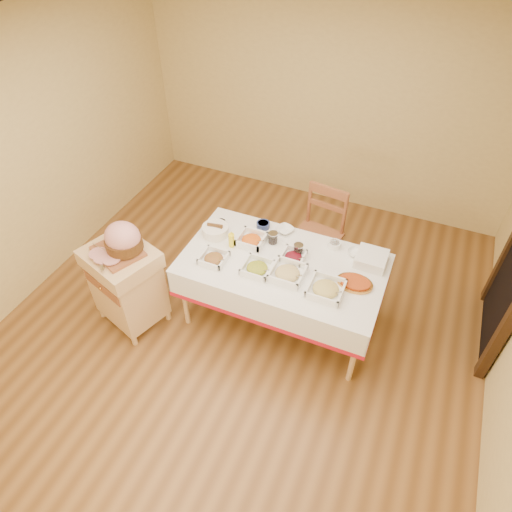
{
  "coord_description": "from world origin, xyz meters",
  "views": [
    {
      "loc": [
        1.25,
        -2.51,
        3.59
      ],
      "look_at": [
        0.08,
        0.2,
        0.85
      ],
      "focal_mm": 32.0,
      "sensor_mm": 36.0,
      "label": 1
    }
  ],
  "objects_px": {
    "dining_chair": "(318,234)",
    "brass_platter": "(355,283)",
    "butcher_cart": "(127,282)",
    "plate_stack": "(371,259)",
    "bread_basket": "(215,230)",
    "preserve_jar_left": "(273,238)",
    "preserve_jar_right": "(298,250)",
    "dining_table": "(282,275)",
    "ham_on_board": "(122,240)",
    "mustard_bottle": "(231,239)"
  },
  "relations": [
    {
      "from": "butcher_cart",
      "to": "bread_basket",
      "type": "height_order",
      "value": "butcher_cart"
    },
    {
      "from": "dining_table",
      "to": "butcher_cart",
      "type": "relative_size",
      "value": 2.06
    },
    {
      "from": "ham_on_board",
      "to": "brass_platter",
      "type": "xyz_separation_m",
      "value": [
        1.95,
        0.53,
        -0.23
      ]
    },
    {
      "from": "butcher_cart",
      "to": "brass_platter",
      "type": "xyz_separation_m",
      "value": [
        1.99,
        0.56,
        0.28
      ]
    },
    {
      "from": "ham_on_board",
      "to": "preserve_jar_right",
      "type": "height_order",
      "value": "ham_on_board"
    },
    {
      "from": "preserve_jar_right",
      "to": "brass_platter",
      "type": "distance_m",
      "value": 0.6
    },
    {
      "from": "dining_chair",
      "to": "preserve_jar_left",
      "type": "bearing_deg",
      "value": -117.98
    },
    {
      "from": "dining_chair",
      "to": "brass_platter",
      "type": "relative_size",
      "value": 3.26
    },
    {
      "from": "dining_table",
      "to": "preserve_jar_left",
      "type": "xyz_separation_m",
      "value": [
        -0.19,
        0.22,
        0.21
      ]
    },
    {
      "from": "butcher_cart",
      "to": "plate_stack",
      "type": "height_order",
      "value": "butcher_cart"
    },
    {
      "from": "dining_chair",
      "to": "brass_platter",
      "type": "height_order",
      "value": "dining_chair"
    },
    {
      "from": "dining_chair",
      "to": "brass_platter",
      "type": "xyz_separation_m",
      "value": [
        0.55,
        -0.78,
        0.25
      ]
    },
    {
      "from": "ham_on_board",
      "to": "plate_stack",
      "type": "relative_size",
      "value": 1.7
    },
    {
      "from": "brass_platter",
      "to": "dining_table",
      "type": "bearing_deg",
      "value": 179.21
    },
    {
      "from": "dining_table",
      "to": "brass_platter",
      "type": "bearing_deg",
      "value": -0.79
    },
    {
      "from": "ham_on_board",
      "to": "brass_platter",
      "type": "bearing_deg",
      "value": 15.19
    },
    {
      "from": "butcher_cart",
      "to": "plate_stack",
      "type": "xyz_separation_m",
      "value": [
        2.06,
        0.89,
        0.31
      ]
    },
    {
      "from": "bread_basket",
      "to": "brass_platter",
      "type": "distance_m",
      "value": 1.4
    },
    {
      "from": "preserve_jar_left",
      "to": "mustard_bottle",
      "type": "relative_size",
      "value": 0.66
    },
    {
      "from": "mustard_bottle",
      "to": "dining_table",
      "type": "bearing_deg",
      "value": -2.74
    },
    {
      "from": "mustard_bottle",
      "to": "plate_stack",
      "type": "xyz_separation_m",
      "value": [
        1.24,
        0.29,
        -0.03
      ]
    },
    {
      "from": "butcher_cart",
      "to": "bread_basket",
      "type": "distance_m",
      "value": 0.97
    },
    {
      "from": "ham_on_board",
      "to": "mustard_bottle",
      "type": "height_order",
      "value": "ham_on_board"
    },
    {
      "from": "dining_chair",
      "to": "ham_on_board",
      "type": "height_order",
      "value": "ham_on_board"
    },
    {
      "from": "preserve_jar_left",
      "to": "mustard_bottle",
      "type": "height_order",
      "value": "mustard_bottle"
    },
    {
      "from": "preserve_jar_left",
      "to": "mustard_bottle",
      "type": "bearing_deg",
      "value": -149.53
    },
    {
      "from": "preserve_jar_right",
      "to": "mustard_bottle",
      "type": "relative_size",
      "value": 0.64
    },
    {
      "from": "mustard_bottle",
      "to": "bread_basket",
      "type": "distance_m",
      "value": 0.24
    },
    {
      "from": "dining_chair",
      "to": "mustard_bottle",
      "type": "height_order",
      "value": "dining_chair"
    },
    {
      "from": "bread_basket",
      "to": "plate_stack",
      "type": "xyz_separation_m",
      "value": [
        1.46,
        0.19,
        0.0
      ]
    },
    {
      "from": "preserve_jar_left",
      "to": "plate_stack",
      "type": "bearing_deg",
      "value": 5.62
    },
    {
      "from": "butcher_cart",
      "to": "dining_chair",
      "type": "relative_size",
      "value": 0.86
    },
    {
      "from": "plate_stack",
      "to": "preserve_jar_right",
      "type": "bearing_deg",
      "value": -166.86
    },
    {
      "from": "preserve_jar_right",
      "to": "mustard_bottle",
      "type": "height_order",
      "value": "mustard_bottle"
    },
    {
      "from": "mustard_bottle",
      "to": "plate_stack",
      "type": "relative_size",
      "value": 0.65
    },
    {
      "from": "ham_on_board",
      "to": "brass_platter",
      "type": "relative_size",
      "value": 1.44
    },
    {
      "from": "plate_stack",
      "to": "brass_platter",
      "type": "distance_m",
      "value": 0.33
    },
    {
      "from": "preserve_jar_left",
      "to": "plate_stack",
      "type": "relative_size",
      "value": 0.43
    },
    {
      "from": "dining_chair",
      "to": "brass_platter",
      "type": "distance_m",
      "value": 0.99
    },
    {
      "from": "dining_chair",
      "to": "dining_table",
      "type": "bearing_deg",
      "value": -97.85
    },
    {
      "from": "dining_chair",
      "to": "butcher_cart",
      "type": "bearing_deg",
      "value": -136.99
    },
    {
      "from": "butcher_cart",
      "to": "preserve_jar_left",
      "type": "xyz_separation_m",
      "value": [
        1.15,
        0.8,
        0.31
      ]
    },
    {
      "from": "butcher_cart",
      "to": "dining_chair",
      "type": "bearing_deg",
      "value": 43.01
    },
    {
      "from": "preserve_jar_left",
      "to": "brass_platter",
      "type": "xyz_separation_m",
      "value": [
        0.84,
        -0.23,
        -0.03
      ]
    },
    {
      "from": "butcher_cart",
      "to": "plate_stack",
      "type": "bearing_deg",
      "value": 23.25
    },
    {
      "from": "ham_on_board",
      "to": "plate_stack",
      "type": "xyz_separation_m",
      "value": [
        2.01,
        0.85,
        -0.2
      ]
    },
    {
      "from": "dining_table",
      "to": "plate_stack",
      "type": "distance_m",
      "value": 0.81
    },
    {
      "from": "butcher_cart",
      "to": "bread_basket",
      "type": "bearing_deg",
      "value": 49.04
    },
    {
      "from": "mustard_bottle",
      "to": "plate_stack",
      "type": "bearing_deg",
      "value": 12.96
    },
    {
      "from": "mustard_bottle",
      "to": "brass_platter",
      "type": "bearing_deg",
      "value": -1.66
    }
  ]
}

